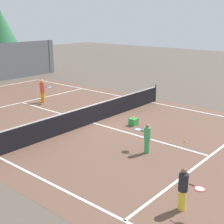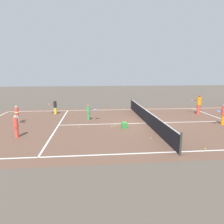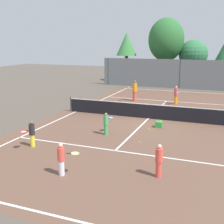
# 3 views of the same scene
# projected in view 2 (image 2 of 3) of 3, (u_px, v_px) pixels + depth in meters

# --- Properties ---
(ground_plane) EXTENTS (80.00, 80.00, 0.00)m
(ground_plane) POSITION_uv_depth(u_px,v_px,m) (146.00, 123.00, 14.90)
(ground_plane) COLOR brown
(court_surface) EXTENTS (13.00, 25.00, 0.01)m
(court_surface) POSITION_uv_depth(u_px,v_px,m) (146.00, 123.00, 14.90)
(court_surface) COLOR brown
(court_surface) RESTS_ON ground_plane
(tennis_net) EXTENTS (11.90, 0.10, 1.10)m
(tennis_net) POSITION_uv_depth(u_px,v_px,m) (146.00, 116.00, 14.80)
(tennis_net) COLOR #333833
(tennis_net) RESTS_ON ground_plane
(player_0) EXTENTS (0.58, 0.90, 1.51)m
(player_0) POSITION_uv_depth(u_px,v_px,m) (223.00, 114.00, 14.32)
(player_0) COLOR orange
(player_0) RESTS_ON ground_plane
(player_1) EXTENTS (0.82, 0.86, 1.80)m
(player_1) POSITION_uv_depth(u_px,v_px,m) (199.00, 104.00, 17.81)
(player_1) COLOR #E54C3F
(player_1) RESTS_ON ground_plane
(player_2) EXTENTS (0.40, 0.86, 1.30)m
(player_2) POSITION_uv_depth(u_px,v_px,m) (55.00, 107.00, 17.98)
(player_2) COLOR yellow
(player_2) RESTS_ON ground_plane
(player_3) EXTENTS (0.86, 0.54, 1.30)m
(player_3) POSITION_uv_depth(u_px,v_px,m) (17.00, 114.00, 14.85)
(player_3) COLOR silver
(player_3) RESTS_ON ground_plane
(player_4) EXTENTS (0.42, 0.85, 1.25)m
(player_4) POSITION_uv_depth(u_px,v_px,m) (89.00, 112.00, 15.68)
(player_4) COLOR #3FA559
(player_4) RESTS_ON ground_plane
(player_5) EXTENTS (0.28, 0.28, 1.31)m
(player_5) POSITION_uv_depth(u_px,v_px,m) (16.00, 126.00, 11.56)
(player_5) COLOR #E54C3F
(player_5) RESTS_ON ground_plane
(ball_crate) EXTENTS (0.40, 0.36, 0.43)m
(ball_crate) POSITION_uv_depth(u_px,v_px,m) (124.00, 125.00, 13.63)
(ball_crate) COLOR green
(ball_crate) RESTS_ON ground_plane
(tennis_ball_0) EXTENTS (0.07, 0.07, 0.07)m
(tennis_ball_0) POSITION_uv_depth(u_px,v_px,m) (112.00, 126.00, 13.93)
(tennis_ball_0) COLOR #CCE533
(tennis_ball_0) RESTS_ON ground_plane
(tennis_ball_1) EXTENTS (0.07, 0.07, 0.07)m
(tennis_ball_1) POSITION_uv_depth(u_px,v_px,m) (79.00, 127.00, 13.71)
(tennis_ball_1) COLOR #CCE533
(tennis_ball_1) RESTS_ON ground_plane
(tennis_ball_3) EXTENTS (0.07, 0.07, 0.07)m
(tennis_ball_3) POSITION_uv_depth(u_px,v_px,m) (146.00, 115.00, 17.39)
(tennis_ball_3) COLOR #CCE533
(tennis_ball_3) RESTS_ON ground_plane
(tennis_ball_4) EXTENTS (0.07, 0.07, 0.07)m
(tennis_ball_4) POSITION_uv_depth(u_px,v_px,m) (115.00, 126.00, 14.08)
(tennis_ball_4) COLOR #CCE533
(tennis_ball_4) RESTS_ON ground_plane
(tennis_ball_5) EXTENTS (0.07, 0.07, 0.07)m
(tennis_ball_5) POSITION_uv_depth(u_px,v_px,m) (205.00, 149.00, 9.87)
(tennis_ball_5) COLOR #CCE533
(tennis_ball_5) RESTS_ON ground_plane
(tennis_ball_6) EXTENTS (0.07, 0.07, 0.07)m
(tennis_ball_6) POSITION_uv_depth(u_px,v_px,m) (151.00, 138.00, 11.43)
(tennis_ball_6) COLOR #CCE533
(tennis_ball_6) RESTS_ON ground_plane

